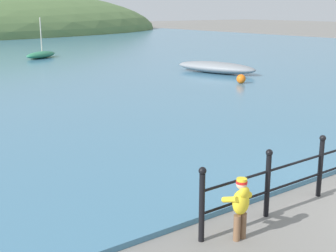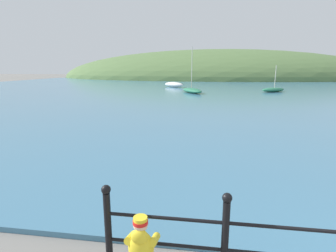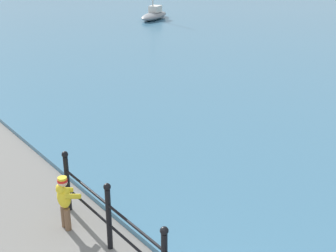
{
  "view_description": "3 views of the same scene",
  "coord_description": "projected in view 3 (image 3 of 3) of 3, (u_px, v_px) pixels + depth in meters",
  "views": [
    {
      "loc": [
        -8.2,
        -3.43,
        3.5
      ],
      "look_at": [
        -2.31,
        4.36,
        1.02
      ],
      "focal_mm": 50.0,
      "sensor_mm": 36.0,
      "label": 1
    },
    {
      "loc": [
        -2.63,
        -1.37,
        2.64
      ],
      "look_at": [
        -3.68,
        5.84,
        1.01
      ],
      "focal_mm": 28.0,
      "sensor_mm": 36.0,
      "label": 2
    },
    {
      "loc": [
        3.32,
        -1.64,
        4.76
      ],
      "look_at": [
        -4.65,
        4.46,
        0.71
      ],
      "focal_mm": 50.0,
      "sensor_mm": 36.0,
      "label": 3
    }
  ],
  "objects": [
    {
      "name": "boat_twin_mast",
      "position": [
        154.0,
        15.0,
        28.64
      ],
      "size": [
        2.41,
        3.07,
        2.78
      ],
      "color": "gray",
      "rests_on": "water"
    },
    {
      "name": "child_in_coat",
      "position": [
        64.0,
        198.0,
        8.03
      ],
      "size": [
        0.38,
        0.37,
        1.0
      ],
      "color": "brown",
      "rests_on": "ground"
    }
  ]
}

